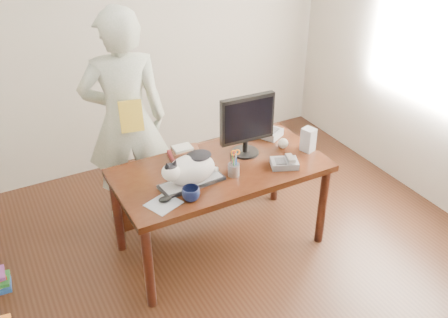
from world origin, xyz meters
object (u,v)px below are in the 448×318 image
speaker (308,140)px  baseball (283,143)px  phone (285,163)px  book_stack (184,152)px  desk (216,179)px  coffee_mug (191,194)px  person (126,121)px  cat (189,169)px  calculator (267,132)px  keyboard (192,182)px  pen_cup (234,168)px  monitor (247,122)px  mouse (165,199)px

speaker → baseball: speaker is taller
phone → book_stack: 0.78m
desk → coffee_mug: 0.55m
baseball → person: (-1.06, 0.70, 0.14)m
phone → cat: bearing=-165.3°
coffee_mug → baseball: coffee_mug is taller
baseball → person: size_ratio=0.04×
desk → person: size_ratio=0.86×
speaker → desk: bearing=149.2°
desk → book_stack: size_ratio=6.42×
calculator → baseball: bearing=-117.9°
person → book_stack: bearing=136.3°
keyboard → cat: cat is taller
coffee_mug → person: person is taller
baseball → calculator: (0.00, 0.24, -0.01)m
person → calculator: bearing=168.1°
coffee_mug → pen_cup: bearing=18.0°
desk → cat: size_ratio=3.48×
baseball → speaker: bearing=-40.4°
monitor → pen_cup: monitor is taller
coffee_mug → baseball: size_ratio=1.51×
baseball → cat: bearing=-171.8°
desk → keyboard: size_ratio=3.32×
pen_cup → cat: bearing=173.3°
cat → speaker: 1.03m
cat → phone: size_ratio=1.92×
monitor → pen_cup: size_ratio=2.30×
monitor → baseball: bearing=-6.6°
coffee_mug → calculator: size_ratio=0.45×
mouse → book_stack: 0.61m
coffee_mug → monitor: bearing=28.6°
cat → coffee_mug: bearing=-117.1°
book_stack → calculator: size_ratio=0.91×
pen_cup → calculator: (0.55, 0.40, -0.03)m
pen_cup → baseball: bearing=16.9°
cat → book_stack: size_ratio=1.84×
cat → speaker: cat is taller
desk → cat: (-0.30, -0.18, 0.28)m
phone → book_stack: phone is taller
cat → pen_cup: 0.34m
monitor → pen_cup: (-0.23, -0.22, -0.22)m
phone → book_stack: bearing=164.4°
phone → person: (-0.92, 0.94, 0.15)m
cat → pen_cup: size_ratio=2.14×
monitor → calculator: 0.44m
speaker → book_stack: (-0.90, 0.38, -0.06)m
mouse → baseball: size_ratio=1.32×
desk → baseball: 0.61m
desk → pen_cup: (0.03, -0.22, 0.21)m
keyboard → cat: size_ratio=1.05×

